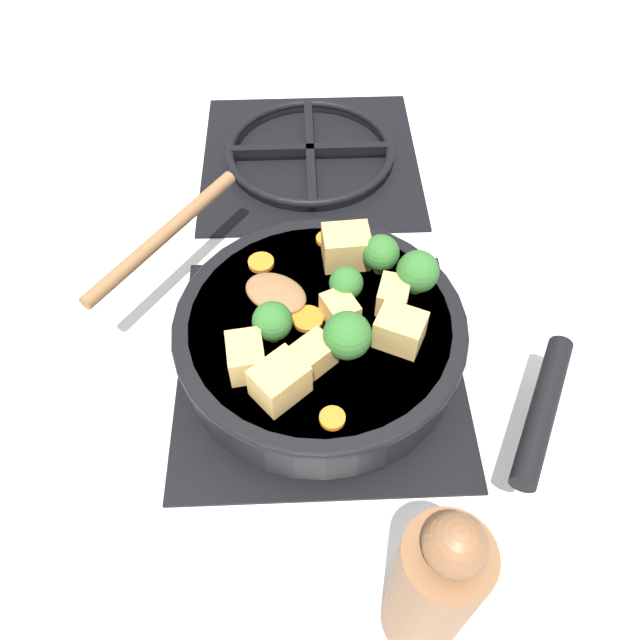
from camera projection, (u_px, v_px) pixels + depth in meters
The scene contains 22 objects.
ground_plane at pixel (320, 366), 0.69m from camera, with size 2.40×2.40×0.00m, color silver.
front_burner_grate at pixel (320, 360), 0.68m from camera, with size 0.31×0.31×0.03m.
rear_burner_grate at pixel (310, 154), 0.90m from camera, with size 0.31×0.31×0.03m.
skillet_pan at pixel (322, 336), 0.64m from camera, with size 0.40×0.33×0.06m.
wooden_spoon at pixel (210, 259), 0.66m from camera, with size 0.24×0.23×0.02m.
tofu_cube_center_large at pixel (280, 381), 0.56m from camera, with size 0.05×0.04×0.04m, color tan.
tofu_cube_near_handle at pixel (314, 355), 0.58m from camera, with size 0.04×0.03×0.03m, color tan.
tofu_cube_east_chunk at pixel (400, 330), 0.59m from camera, with size 0.04×0.04×0.04m, color tan.
tofu_cube_west_chunk at pixel (246, 357), 0.58m from camera, with size 0.04×0.03×0.03m, color tan.
tofu_cube_back_piece at pixel (340, 311), 0.61m from camera, with size 0.04×0.03×0.03m, color tan.
tofu_cube_front_piece at pixel (346, 247), 0.66m from camera, with size 0.05×0.04×0.04m, color tan.
tofu_cube_mid_small at pixel (393, 296), 0.62m from camera, with size 0.04×0.03×0.03m, color tan.
broccoli_floret_near_spoon at pixel (347, 336), 0.58m from camera, with size 0.05×0.05×0.05m.
broccoli_floret_center_top at pixel (272, 322), 0.59m from camera, with size 0.04×0.04×0.05m.
broccoli_floret_east_rim at pixel (381, 253), 0.64m from camera, with size 0.04×0.04×0.05m.
broccoli_floret_west_rim at pixel (346, 284), 0.62m from camera, with size 0.03×0.03×0.04m.
broccoli_floret_north_edge at pixel (418, 272), 0.63m from camera, with size 0.04×0.04×0.05m.
carrot_slice_orange_thin at pixel (332, 418), 0.55m from camera, with size 0.02×0.02×0.01m, color orange.
carrot_slice_near_center at pixel (308, 321), 0.62m from camera, with size 0.03×0.03×0.01m, color orange.
carrot_slice_edge_slice at pixel (261, 263), 0.67m from camera, with size 0.03×0.03×0.01m, color orange.
carrot_slice_under_broccoli at pixel (326, 239), 0.69m from camera, with size 0.02×0.02×0.01m, color orange.
pepper_mill at pixel (433, 587), 0.46m from camera, with size 0.06×0.06×0.21m.
Camera 1 is at (-0.02, -0.38, 0.57)m, focal length 35.00 mm.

